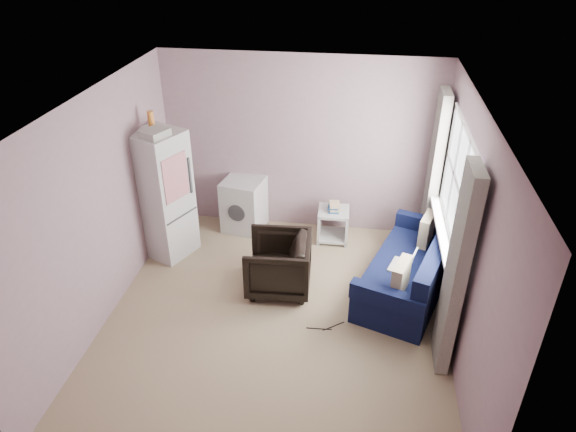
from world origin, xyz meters
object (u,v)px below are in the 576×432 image
at_px(washing_machine, 244,203).
at_px(fridge, 163,194).
at_px(side_table, 333,222).
at_px(sofa, 412,271).
at_px(armchair, 278,262).

bearing_deg(washing_machine, fridge, -129.69).
height_order(fridge, side_table, fridge).
relative_size(fridge, washing_machine, 2.54).
bearing_deg(fridge, sofa, 16.28).
relative_size(side_table, sofa, 0.29).
relative_size(washing_machine, side_table, 1.33).
bearing_deg(washing_machine, side_table, 4.65).
height_order(washing_machine, sofa, sofa).
relative_size(washing_machine, sofa, 0.39).
relative_size(armchair, fridge, 0.40).
distance_m(fridge, side_table, 2.35).
bearing_deg(sofa, fridge, -168.61).
bearing_deg(armchair, sofa, 92.21).
height_order(washing_machine, side_table, washing_machine).
bearing_deg(side_table, fridge, -164.20).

